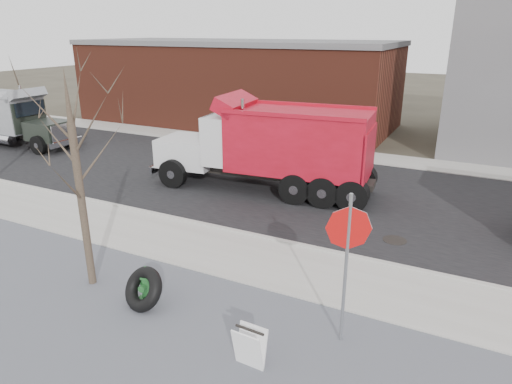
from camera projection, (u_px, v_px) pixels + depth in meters
The scene contains 14 objects.
ground at pixel (256, 266), 12.08m from camera, with size 120.00×120.00×0.00m, color #383328.
gravel_verge at pixel (178, 342), 9.13m from camera, with size 60.00×5.00×0.03m, color gray.
sidewalk at pixel (260, 261), 12.28m from camera, with size 60.00×2.50×0.06m, color #9E9B93.
curb at pixel (280, 241), 13.37m from camera, with size 60.00×0.15×0.11m, color #9E9B93.
road at pixel (330, 193), 17.38m from camera, with size 60.00×9.40×0.02m, color black.
far_sidewalk at pixel (367, 157), 22.16m from camera, with size 60.00×2.00×0.06m, color #9E9B93.
building_brick at pixel (236, 82), 29.71m from camera, with size 20.20×8.20×5.30m.
bare_tree at pixel (75, 154), 10.13m from camera, with size 3.20×3.20×5.20m.
fire_hydrant at pixel (147, 285), 10.40m from camera, with size 0.50×0.49×0.88m.
truck_tire at pixel (143, 289), 10.16m from camera, with size 1.17×1.00×1.01m.
stop_sign at pixel (348, 246), 8.48m from camera, with size 0.80×0.37×3.15m.
sandwich_board at pixel (250, 348), 8.32m from camera, with size 0.60×0.40×0.81m.
dump_truck_red_b at pixel (271, 144), 17.11m from camera, with size 8.60×3.17×3.60m.
dump_truck_grey at pixel (12, 116), 24.16m from camera, with size 6.68×2.12×3.03m.
Camera 1 is at (4.81, -9.57, 5.92)m, focal length 32.00 mm.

